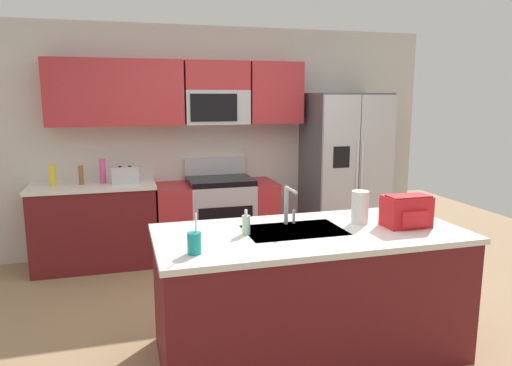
# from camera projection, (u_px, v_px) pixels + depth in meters

# --- Properties ---
(ground_plane) EXTENTS (9.00, 9.00, 0.00)m
(ground_plane) POSITION_uv_depth(u_px,v_px,m) (272.00, 323.00, 3.86)
(ground_plane) COLOR #997A56
(ground_plane) RESTS_ON ground
(kitchen_wall_unit) EXTENTS (5.20, 0.43, 2.60)m
(kitchen_wall_unit) POSITION_uv_depth(u_px,v_px,m) (206.00, 126.00, 5.53)
(kitchen_wall_unit) COLOR beige
(kitchen_wall_unit) RESTS_ON ground
(back_counter) EXTENTS (1.29, 0.63, 0.90)m
(back_counter) POSITION_uv_depth(u_px,v_px,m) (95.00, 225.00, 5.10)
(back_counter) COLOR maroon
(back_counter) RESTS_ON ground
(range_oven) EXTENTS (1.36, 0.61, 1.10)m
(range_oven) POSITION_uv_depth(u_px,v_px,m) (217.00, 217.00, 5.46)
(range_oven) COLOR #B7BABF
(range_oven) RESTS_ON ground
(refrigerator) EXTENTS (0.90, 0.76, 1.85)m
(refrigerator) POSITION_uv_depth(u_px,v_px,m) (344.00, 171.00, 5.72)
(refrigerator) COLOR #4C4F54
(refrigerator) RESTS_ON ground
(island_counter) EXTENTS (2.13, 0.99, 0.90)m
(island_counter) POSITION_uv_depth(u_px,v_px,m) (309.00, 292.00, 3.36)
(island_counter) COLOR maroon
(island_counter) RESTS_ON ground
(toaster) EXTENTS (0.28, 0.16, 0.18)m
(toaster) POSITION_uv_depth(u_px,v_px,m) (125.00, 175.00, 5.04)
(toaster) COLOR #B7BABF
(toaster) RESTS_ON back_counter
(pepper_mill) EXTENTS (0.05, 0.05, 0.20)m
(pepper_mill) POSITION_uv_depth(u_px,v_px,m) (81.00, 175.00, 4.97)
(pepper_mill) COLOR brown
(pepper_mill) RESTS_ON back_counter
(bottle_pink) EXTENTS (0.06, 0.06, 0.26)m
(bottle_pink) POSITION_uv_depth(u_px,v_px,m) (103.00, 171.00, 5.06)
(bottle_pink) COLOR #EA4C93
(bottle_pink) RESTS_ON back_counter
(bottle_yellow) EXTENTS (0.07, 0.07, 0.22)m
(bottle_yellow) POSITION_uv_depth(u_px,v_px,m) (52.00, 175.00, 4.89)
(bottle_yellow) COLOR yellow
(bottle_yellow) RESTS_ON back_counter
(sink_faucet) EXTENTS (0.08, 0.21, 0.28)m
(sink_faucet) POSITION_uv_depth(u_px,v_px,m) (288.00, 202.00, 3.40)
(sink_faucet) COLOR #B7BABF
(sink_faucet) RESTS_ON island_counter
(drink_cup_teal) EXTENTS (0.08, 0.08, 0.25)m
(drink_cup_teal) POSITION_uv_depth(u_px,v_px,m) (194.00, 243.00, 2.79)
(drink_cup_teal) COLOR teal
(drink_cup_teal) RESTS_ON island_counter
(soap_dispenser) EXTENTS (0.06, 0.06, 0.17)m
(soap_dispenser) POSITION_uv_depth(u_px,v_px,m) (246.00, 224.00, 3.18)
(soap_dispenser) COLOR #A5D8B2
(soap_dispenser) RESTS_ON island_counter
(paper_towel_roll) EXTENTS (0.12, 0.12, 0.24)m
(paper_towel_roll) POSITION_uv_depth(u_px,v_px,m) (360.00, 207.00, 3.46)
(paper_towel_roll) COLOR white
(paper_towel_roll) RESTS_ON island_counter
(backpack) EXTENTS (0.32, 0.22, 0.23)m
(backpack) POSITION_uv_depth(u_px,v_px,m) (407.00, 211.00, 3.37)
(backpack) COLOR red
(backpack) RESTS_ON island_counter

